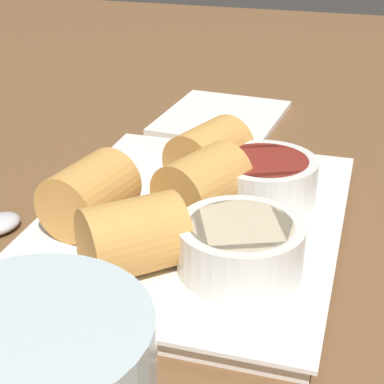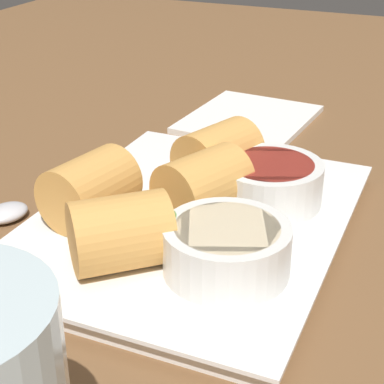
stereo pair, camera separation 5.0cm
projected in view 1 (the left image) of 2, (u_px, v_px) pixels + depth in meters
The scene contains 9 objects.
table_surface at pixel (204, 265), 45.87cm from camera, with size 180.00×140.00×2.00cm.
serving_plate at pixel (192, 224), 47.56cm from camera, with size 28.11×21.56×1.50cm.
roll_front_left at pixel (93, 192), 45.30cm from camera, with size 7.34×5.97×4.82cm.
roll_front_right at pixel (206, 183), 46.66cm from camera, with size 7.50×6.81×4.82cm.
roll_back_left at pixel (139, 235), 39.90cm from camera, with size 7.68×7.77×4.82cm.
roll_back_right at pixel (212, 152), 51.74cm from camera, with size 7.46×6.61×4.82cm.
dipping_bowl_near at pixel (264, 177), 48.99cm from camera, with size 8.03×8.03×3.24cm.
dipping_bowl_far at pixel (240, 245), 40.13cm from camera, with size 8.03×8.03×3.24cm.
napkin at pixel (222, 117), 69.58cm from camera, with size 15.17×13.20×0.60cm.
Camera 1 is at (37.36, 10.07, 26.19)cm, focal length 60.00 mm.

